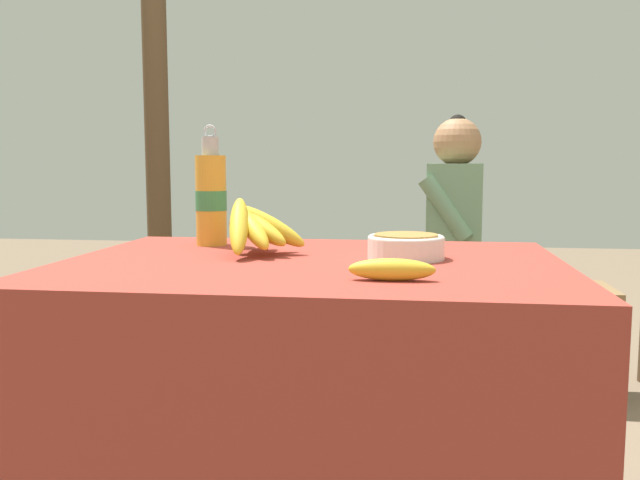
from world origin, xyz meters
name	(u,v)px	position (x,y,z in m)	size (l,w,h in m)	color
market_counter	(312,410)	(0.00, 0.00, 0.35)	(1.11, 0.83, 0.69)	maroon
banana_bunch_ripe	(255,226)	(-0.15, 0.08, 0.76)	(0.19, 0.30, 0.15)	#4C381E
serving_bowl	(406,245)	(0.21, 0.06, 0.72)	(0.17, 0.17, 0.06)	white
water_bottle	(211,198)	(-0.30, 0.24, 0.82)	(0.08, 0.08, 0.31)	gold
loose_banana_front	(392,270)	(0.18, -0.24, 0.71)	(0.16, 0.05, 0.04)	gold
wooden_bench	(395,299)	(0.15, 1.21, 0.37)	(1.67, 0.32, 0.43)	brown
seated_vendor	(443,235)	(0.34, 1.19, 0.63)	(0.42, 0.41, 1.09)	#564C60
banana_bunch_green	(290,264)	(-0.27, 1.21, 0.50)	(0.15, 0.26, 0.13)	#4C381E
support_post_near	(155,74)	(-0.91, 1.43, 1.30)	(0.11, 0.11, 2.59)	#4C3823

